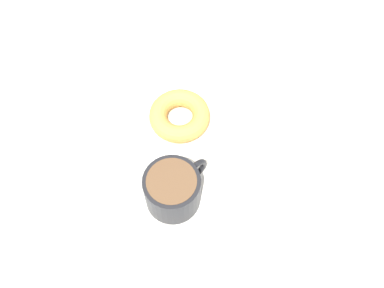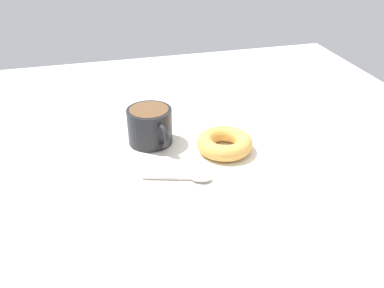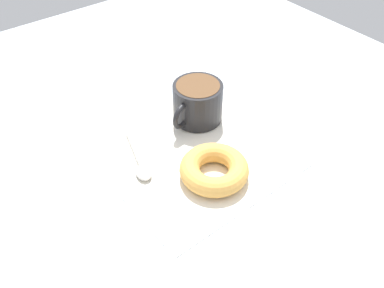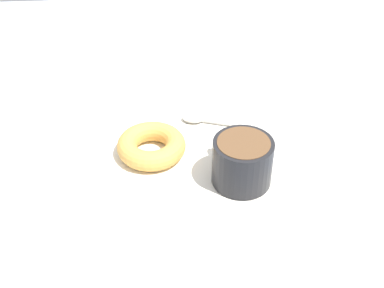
# 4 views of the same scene
# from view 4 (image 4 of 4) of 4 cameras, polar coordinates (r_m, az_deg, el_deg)

# --- Properties ---
(ground_plane) EXTENTS (1.20, 1.20, 0.02)m
(ground_plane) POSITION_cam_4_polar(r_m,az_deg,el_deg) (0.87, 1.19, -0.62)
(ground_plane) COLOR #B2BCC6
(napkin) EXTENTS (0.29, 0.29, 0.00)m
(napkin) POSITION_cam_4_polar(r_m,az_deg,el_deg) (0.84, -0.00, -1.16)
(napkin) COLOR white
(napkin) RESTS_ON ground_plane
(coffee_cup) EXTENTS (0.11, 0.09, 0.07)m
(coffee_cup) POSITION_cam_4_polar(r_m,az_deg,el_deg) (0.77, 5.34, -1.73)
(coffee_cup) COLOR black
(coffee_cup) RESTS_ON napkin
(donut) EXTENTS (0.11, 0.11, 0.03)m
(donut) POSITION_cam_4_polar(r_m,az_deg,el_deg) (0.83, -4.35, -0.18)
(donut) COLOR gold
(donut) RESTS_ON napkin
(spoon) EXTENTS (0.05, 0.12, 0.01)m
(spoon) POSITION_cam_4_polar(r_m,az_deg,el_deg) (0.90, 1.01, 2.59)
(spoon) COLOR #B7B2A8
(spoon) RESTS_ON napkin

